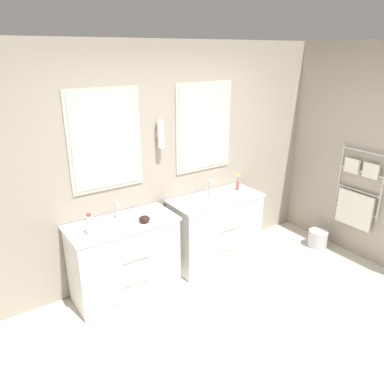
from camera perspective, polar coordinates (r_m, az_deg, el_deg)
ground_plane at (r=3.70m, az=10.77°, el=-22.00°), size 16.00×16.00×0.00m
wall_back at (r=4.24m, az=-4.37°, el=4.66°), size 5.90×0.15×2.60m
wall_right at (r=5.08m, az=23.56°, el=5.40°), size 0.13×3.52×2.60m
vanity_left at (r=4.04m, az=-10.07°, el=-10.10°), size 1.12×0.58×0.86m
vanity_right at (r=4.59m, az=3.82°, el=-5.85°), size 1.12×0.58×0.86m
faucet_left at (r=3.95m, az=-11.49°, el=-2.76°), size 0.17×0.11×0.18m
faucet_right at (r=4.50m, az=2.73°, el=0.66°), size 0.17×0.11×0.18m
toiletry_bottle at (r=3.65m, az=-15.29°, el=-4.83°), size 0.07×0.07×0.21m
amenity_bowl at (r=3.82m, az=-7.26°, el=-4.10°), size 0.12×0.12×0.07m
flower_vase at (r=4.68m, az=6.98°, el=1.36°), size 0.05×0.05×0.21m
soap_dish at (r=4.21m, az=1.41°, el=-1.79°), size 0.10×0.07×0.04m
waste_bin at (r=5.35m, az=18.63°, el=-6.68°), size 0.25×0.25×0.23m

